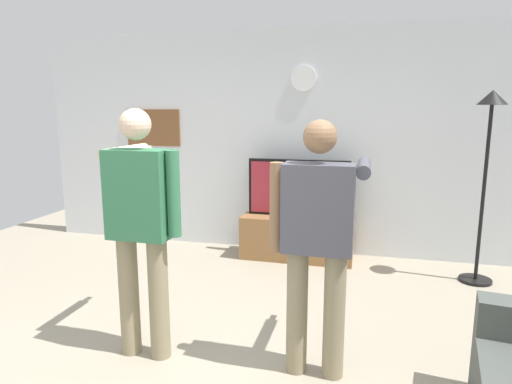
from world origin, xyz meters
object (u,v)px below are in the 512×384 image
(wall_clock, at_px, (304,78))
(framed_picture, at_px, (154,128))
(floor_lamp, at_px, (488,148))
(person_standing_nearer_couch, at_px, (318,234))
(television, at_px, (299,188))
(tv_stand, at_px, (297,238))
(person_standing_nearer_lamp, at_px, (141,220))

(wall_clock, relative_size, framed_picture, 0.41)
(floor_lamp, bearing_deg, person_standing_nearer_couch, -125.33)
(television, xyz_separation_m, wall_clock, (0.00, 0.24, 1.26))
(framed_picture, bearing_deg, television, -7.25)
(wall_clock, bearing_deg, framed_picture, 179.85)
(wall_clock, distance_m, floor_lamp, 2.11)
(tv_stand, relative_size, person_standing_nearer_couch, 0.77)
(framed_picture, relative_size, person_standing_nearer_couch, 0.44)
(person_standing_nearer_couch, bearing_deg, tv_stand, 101.96)
(person_standing_nearer_lamp, distance_m, person_standing_nearer_couch, 1.21)
(tv_stand, height_order, framed_picture, framed_picture)
(wall_clock, xyz_separation_m, floor_lamp, (1.90, -0.56, -0.72))
(tv_stand, distance_m, television, 0.59)
(wall_clock, bearing_deg, tv_stand, -90.00)
(television, height_order, floor_lamp, floor_lamp)
(framed_picture, xyz_separation_m, person_standing_nearer_couch, (2.44, -2.57, -0.55))
(person_standing_nearer_lamp, relative_size, person_standing_nearer_couch, 1.04)
(television, height_order, person_standing_nearer_lamp, person_standing_nearer_lamp)
(television, bearing_deg, framed_picture, 172.75)
(tv_stand, height_order, floor_lamp, floor_lamp)
(tv_stand, relative_size, person_standing_nearer_lamp, 0.74)
(television, relative_size, framed_picture, 1.62)
(television, bearing_deg, person_standing_nearer_couch, -78.27)
(person_standing_nearer_lamp, bearing_deg, framed_picture, 114.99)
(framed_picture, bearing_deg, floor_lamp, -8.34)
(tv_stand, bearing_deg, television, 90.00)
(television, relative_size, floor_lamp, 0.62)
(television, distance_m, person_standing_nearer_lamp, 2.50)
(tv_stand, xyz_separation_m, person_standing_nearer_lamp, (-0.73, -2.34, 0.75))
(floor_lamp, bearing_deg, television, 170.54)
(tv_stand, bearing_deg, person_standing_nearer_lamp, -107.25)
(tv_stand, relative_size, television, 1.10)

